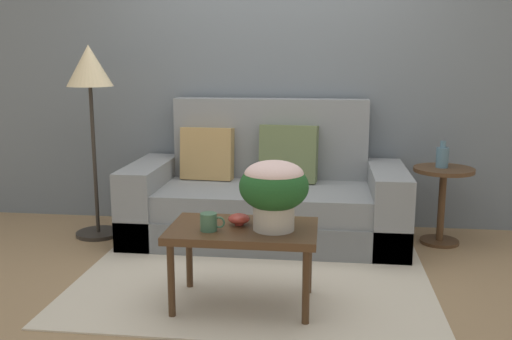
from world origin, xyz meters
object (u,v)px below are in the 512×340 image
(potted_plant, at_px, (274,187))
(floor_lamp, at_px, (90,83))
(couch, at_px, (266,199))
(snack_bowl, at_px, (239,219))
(coffee_table, at_px, (243,236))
(table_vase, at_px, (442,157))
(side_table, at_px, (442,192))
(coffee_mug, at_px, (209,222))

(potted_plant, bearing_deg, floor_lamp, 142.22)
(couch, bearing_deg, floor_lamp, -175.06)
(couch, height_order, snack_bowl, couch)
(coffee_table, xyz_separation_m, floor_lamp, (-1.35, 1.16, 0.79))
(couch, xyz_separation_m, table_vase, (1.33, 0.04, 0.36))
(side_table, distance_m, table_vase, 0.27)
(side_table, bearing_deg, table_vase, 129.27)
(floor_lamp, relative_size, snack_bowl, 12.08)
(side_table, bearing_deg, coffee_table, -135.88)
(potted_plant, xyz_separation_m, table_vase, (1.15, 1.34, -0.04))
(floor_lamp, xyz_separation_m, table_vase, (2.67, 0.16, -0.54))
(coffee_table, height_order, table_vase, table_vase)
(coffee_mug, bearing_deg, snack_bowl, 41.47)
(snack_bowl, distance_m, table_vase, 1.86)
(couch, xyz_separation_m, coffee_mug, (-0.16, -1.36, 0.20))
(coffee_mug, bearing_deg, table_vase, 43.18)
(couch, bearing_deg, coffee_table, -89.59)
(couch, bearing_deg, potted_plant, -81.90)
(couch, height_order, floor_lamp, floor_lamp)
(coffee_table, xyz_separation_m, table_vase, (1.32, 1.31, 0.25))
(potted_plant, height_order, coffee_mug, potted_plant)
(table_vase, bearing_deg, side_table, -50.73)
(coffee_table, distance_m, table_vase, 1.88)
(floor_lamp, height_order, table_vase, floor_lamp)
(coffee_table, height_order, coffee_mug, coffee_mug)
(snack_bowl, bearing_deg, side_table, 42.67)
(coffee_table, bearing_deg, potted_plant, -8.05)
(side_table, bearing_deg, coffee_mug, -137.44)
(couch, bearing_deg, side_table, 1.01)
(potted_plant, distance_m, snack_bowl, 0.30)
(coffee_mug, bearing_deg, coffee_table, 27.59)
(coffee_table, distance_m, floor_lamp, 1.94)
(snack_bowl, bearing_deg, floor_lamp, 139.73)
(snack_bowl, xyz_separation_m, table_vase, (1.35, 1.27, 0.17))
(couch, bearing_deg, snack_bowl, -90.89)
(coffee_table, bearing_deg, snack_bowl, 126.62)
(coffee_table, bearing_deg, couch, 90.41)
(potted_plant, distance_m, table_vase, 1.76)
(couch, xyz_separation_m, floor_lamp, (-1.34, -0.12, 0.90))
(couch, height_order, coffee_mug, couch)
(coffee_table, bearing_deg, coffee_mug, -152.41)
(side_table, distance_m, coffee_mug, 2.05)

